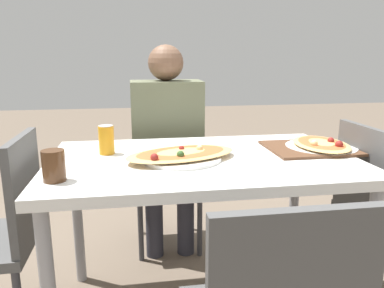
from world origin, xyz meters
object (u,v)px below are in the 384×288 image
(person_seated, at_px, (167,135))
(pizza_second, at_px, (321,145))
(chair_far_seated, at_px, (166,167))
(soda_can, at_px, (106,140))
(chair_side_right, at_px, (381,206))
(dining_table, at_px, (203,174))
(drink_glass, at_px, (54,166))
(pizza_main, at_px, (181,155))

(person_seated, relative_size, pizza_second, 3.20)
(chair_far_seated, distance_m, pizza_second, 0.97)
(pizza_second, bearing_deg, soda_can, 176.00)
(soda_can, height_order, pizza_second, soda_can)
(person_seated, relative_size, soda_can, 9.68)
(chair_far_seated, distance_m, chair_side_right, 1.20)
(chair_side_right, bearing_deg, pizza_second, -110.00)
(chair_side_right, bearing_deg, person_seated, -125.44)
(dining_table, relative_size, person_seated, 1.05)
(dining_table, xyz_separation_m, soda_can, (-0.40, 0.12, 0.14))
(drink_glass, bearing_deg, dining_table, 21.67)
(soda_can, relative_size, drink_glass, 1.16)
(chair_side_right, bearing_deg, soda_can, -97.63)
(pizza_main, distance_m, drink_glass, 0.50)
(dining_table, height_order, pizza_second, pizza_second)
(chair_side_right, bearing_deg, chair_far_seated, -129.78)
(chair_side_right, height_order, person_seated, person_seated)
(person_seated, xyz_separation_m, pizza_main, (-0.00, -0.63, 0.05))
(pizza_second, bearing_deg, person_seated, 139.51)
(dining_table, bearing_deg, person_seated, 98.69)
(person_seated, distance_m, soda_can, 0.59)
(drink_glass, bearing_deg, pizza_main, 23.80)
(chair_side_right, relative_size, drink_glass, 7.90)
(dining_table, relative_size, pizza_main, 2.45)
(dining_table, relative_size, chair_far_seated, 1.49)
(soda_can, bearing_deg, chair_far_seated, 62.97)
(chair_far_seated, distance_m, soda_can, 0.74)
(soda_can, distance_m, pizza_second, 0.96)
(person_seated, xyz_separation_m, soda_can, (-0.31, -0.49, 0.09))
(person_seated, distance_m, pizza_second, 0.86)
(chair_side_right, height_order, pizza_second, chair_side_right)
(drink_glass, xyz_separation_m, pizza_second, (1.11, 0.27, -0.04))
(dining_table, distance_m, soda_can, 0.44)
(dining_table, relative_size, chair_side_right, 1.49)
(chair_side_right, height_order, soda_can, soda_can)
(pizza_second, bearing_deg, chair_far_seated, 134.31)
(dining_table, distance_m, chair_far_seated, 0.75)
(pizza_main, xyz_separation_m, drink_glass, (-0.46, -0.20, 0.03))
(pizza_main, height_order, pizza_second, pizza_second)
(soda_can, distance_m, drink_glass, 0.37)
(dining_table, height_order, chair_side_right, chair_side_right)
(person_seated, height_order, soda_can, person_seated)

